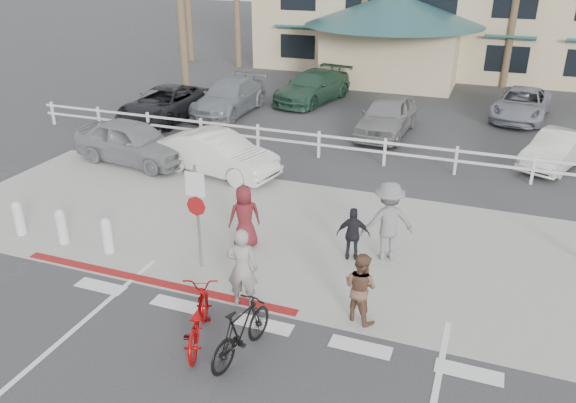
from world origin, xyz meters
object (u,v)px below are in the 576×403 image
at_px(sign_post, 198,212).
at_px(car_red_compact, 133,142).
at_px(bike_red, 197,318).
at_px(car_white_sedan, 218,154).
at_px(bike_black, 241,331).

bearing_deg(sign_post, car_red_compact, 135.72).
height_order(bike_red, car_red_compact, car_red_compact).
bearing_deg(bike_red, car_red_compact, -68.55).
bearing_deg(car_red_compact, sign_post, -126.67).
bearing_deg(car_white_sedan, bike_black, -138.26).
xyz_separation_m(bike_red, car_white_sedan, (-3.67, 8.11, 0.18)).
relative_size(bike_red, car_white_sedan, 0.47).
relative_size(bike_black, car_red_compact, 0.41).
height_order(sign_post, bike_black, sign_post).
relative_size(car_white_sedan, car_red_compact, 0.95).
bearing_deg(bike_red, car_white_sedan, -85.20).
bearing_deg(sign_post, car_white_sedan, 112.90).
bearing_deg(bike_black, car_white_sedan, -50.20).
distance_m(bike_red, bike_black, 0.98).
bearing_deg(car_white_sedan, sign_post, -144.87).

